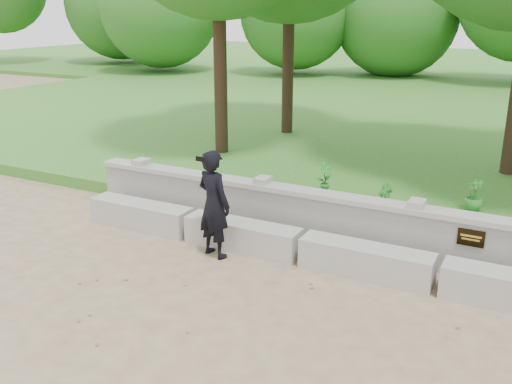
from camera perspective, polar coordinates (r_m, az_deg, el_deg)
ground at (r=6.58m, az=14.35°, el=-16.42°), size 80.00×80.00×0.00m
lawn at (r=19.71m, az=24.24°, el=6.18°), size 40.00×22.00×0.25m
concrete_bench at (r=8.10m, az=17.73°, el=-7.96°), size 11.90×0.45×0.45m
parapet_wall at (r=8.65m, az=18.74°, el=-4.65°), size 12.50×0.35×0.90m
man_main at (r=8.58m, az=-4.24°, el=-1.22°), size 0.70×0.64×1.67m
shrub_a at (r=10.98m, az=6.89°, el=1.46°), size 0.36×0.37×0.59m
shrub_b at (r=9.58m, az=12.53°, el=-1.07°), size 0.39×0.44×0.68m
shrub_d at (r=10.59m, az=20.97°, el=-0.28°), size 0.44×0.44×0.59m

